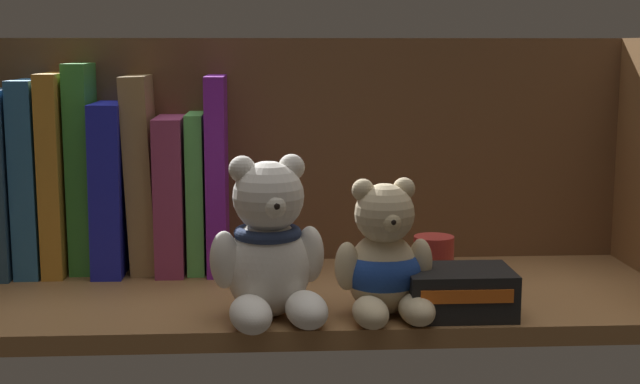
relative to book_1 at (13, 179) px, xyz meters
The scene contains 15 objects.
shelf_board 38.62cm from the book_1, 19.01° to the right, with size 80.56×29.20×2.00cm, color olive.
shelf_back_panel 34.92cm from the book_1, ahead, with size 82.96×1.20×29.78cm, color brown.
book_1 is the anchor object (origin of this frame).
book_2 2.71cm from the book_1, ahead, with size 2.82×13.31×22.97cm, color teal.
book_3 5.70cm from the book_1, ahead, with size 2.45×13.26×23.71cm, color gold.
book_4 8.64cm from the book_1, ahead, with size 2.66×9.69×24.82cm, color green.
book_5 11.97cm from the book_1, ahead, with size 3.51×14.25×20.26cm, color #1E25C5.
book_6 15.57cm from the book_1, ahead, with size 3.05×11.16×23.38cm, color #A38150.
book_7 19.14cm from the book_1, ahead, with size 3.31×13.93×18.55cm, color #943764.
book_8 22.12cm from the book_1, ahead, with size 2.03×11.83×18.94cm, color #60CE5E.
book_9 24.57cm from the book_1, ahead, with size 2.29×13.90×23.39cm, color purple.
teddy_bear_larger 38.08cm from the book_1, 35.87° to the right, with size 12.26×12.70×16.33cm.
teddy_bear_smaller 47.82cm from the book_1, 27.57° to the right, with size 10.31×10.96×13.93cm.
pillar_candle 51.05cm from the book_1, 12.94° to the right, with size 4.53×4.53×5.78cm, color #C63833.
small_product_box 55.05cm from the book_1, 23.89° to the right, with size 10.67×7.78×4.70cm.
Camera 1 is at (-4.17, -96.62, 28.89)cm, focal length 50.37 mm.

